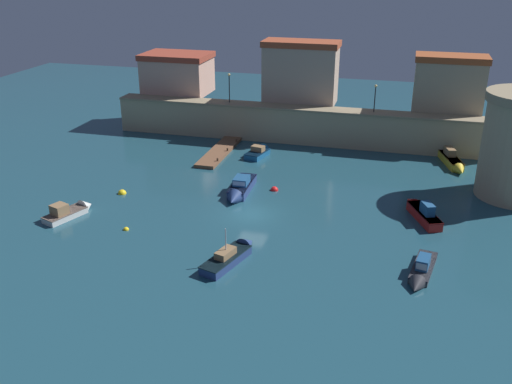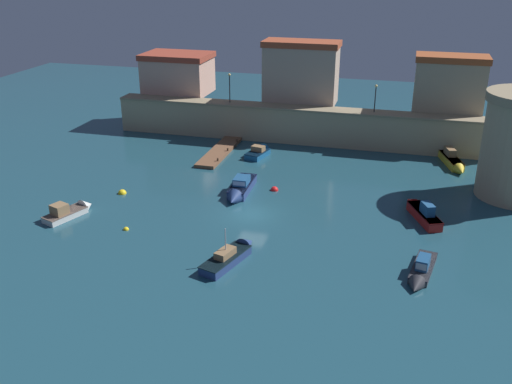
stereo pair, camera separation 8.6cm
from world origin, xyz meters
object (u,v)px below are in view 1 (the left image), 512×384
Objects in this scene: quay_lamp_1 at (375,94)px; mooring_buoy_1 at (122,194)px; moored_boat_3 at (452,161)px; moored_boat_4 at (421,211)px; moored_boat_5 at (240,189)px; mooring_buoy_0 at (274,190)px; moored_boat_0 at (421,272)px; quay_lamp_0 at (229,83)px; moored_boat_6 at (71,211)px; moored_boat_1 at (233,254)px; moored_boat_2 at (260,152)px; mooring_buoy_2 at (126,230)px.

quay_lamp_1 is 3.97× the size of mooring_buoy_1.
mooring_buoy_1 is (-30.66, -16.34, -0.53)m from moored_boat_3.
moored_boat_5 is at bearing 64.04° from moored_boat_4.
moored_boat_0 is at bearing -43.01° from mooring_buoy_0.
mooring_buoy_1 is (-21.80, -20.10, -6.44)m from quay_lamp_1.
moored_boat_3 is at bearing -8.17° from quay_lamp_0.
quay_lamp_0 is 0.58× the size of moored_boat_4.
moored_boat_6 is at bearing -71.02° from moored_boat_3.
quay_lamp_1 is 30.99m from moored_boat_1.
moored_boat_1 is 17.63m from moored_boat_4.
mooring_buoy_1 is at bearing -137.32° from quay_lamp_1.
moored_boat_3 is at bearing 34.94° from mooring_buoy_0.
quay_lamp_1 is 19.90m from moored_boat_4.
quay_lamp_1 reaches higher than moored_boat_4.
moored_boat_0 is at bearing -128.44° from moored_boat_2.
moored_boat_3 is 15.31× the size of mooring_buoy_2.
moored_boat_3 reaches higher than moored_boat_6.
moored_boat_6 is (-32.66, -21.93, -0.10)m from moored_boat_3.
moored_boat_0 reaches higher than mooring_buoy_0.
quay_lamp_1 reaches higher than moored_boat_3.
moored_boat_0 is 7.36× the size of mooring_buoy_1.
quay_lamp_0 is 27.22m from moored_boat_6.
mooring_buoy_1 is at bearing 70.86° from moored_boat_4.
quay_lamp_1 is 0.54× the size of moored_boat_0.
moored_boat_2 is (-17.61, 22.32, 0.05)m from moored_boat_0.
moored_boat_1 reaches higher than mooring_buoy_2.
mooring_buoy_0 is (-13.68, 12.76, -0.37)m from moored_boat_0.
moored_boat_3 is 1.46× the size of moored_boat_6.
moored_boat_1 is 7.77× the size of mooring_buoy_1.
moored_boat_2 is at bearing -153.38° from quay_lamp_1.
moored_boat_1 is at bearing -89.67° from mooring_buoy_0.
quay_lamp_0 is 4.69× the size of mooring_buoy_0.
mooring_buoy_2 is (-23.59, 1.31, -0.37)m from moored_boat_0.
mooring_buoy_1 is (-27.50, -1.97, -0.55)m from moored_boat_4.
mooring_buoy_0 reaches higher than mooring_buoy_2.
moored_boat_3 is 39.34m from moored_boat_6.
quay_lamp_0 is 21.64m from mooring_buoy_1.
moored_boat_6 is at bearing 81.15° from moored_boat_4.
mooring_buoy_1 is at bearing 158.31° from moored_boat_2.
mooring_buoy_2 is at bearing -83.25° from moored_boat_0.
moored_boat_3 is at bearing -22.98° from quay_lamp_1.
moored_boat_0 is at bearing -68.75° from moored_boat_1.
moored_boat_1 is at bearing -105.06° from quay_lamp_1.
moored_boat_1 is 12.38m from moored_boat_5.
moored_boat_6 is 5.95m from mooring_buoy_1.
moored_boat_3 reaches higher than moored_boat_0.
moored_boat_4 reaches higher than moored_boat_6.
moored_boat_3 is at bearing -36.20° from moored_boat_6.
quay_lamp_0 reaches higher than moored_boat_0.
moored_boat_3 is at bearing 40.95° from mooring_buoy_2.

